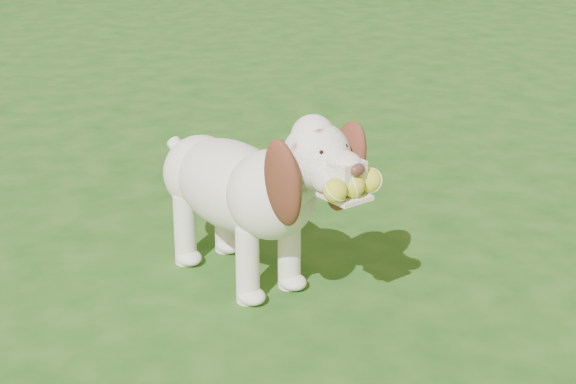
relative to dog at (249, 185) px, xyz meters
name	(u,v)px	position (x,y,z in m)	size (l,w,h in m)	color
ground	(414,302)	(0.50, -0.32, -0.38)	(80.00, 80.00, 0.00)	#194914
dog	(249,185)	(0.00, 0.00, 0.00)	(0.62, 1.06, 0.71)	white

